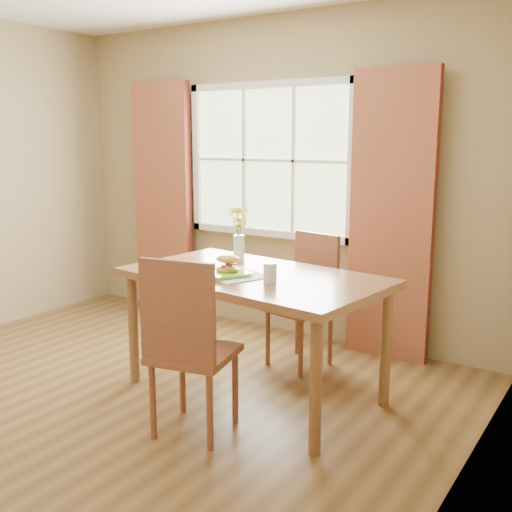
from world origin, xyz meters
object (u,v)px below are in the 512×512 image
object	(u,v)px
flower_vase	(239,229)
dining_table	(254,286)
water_glass	(270,273)
croissant_sandwich	(228,264)
chair_far	(307,293)
chair_near	(186,341)

from	to	relation	value
flower_vase	dining_table	bearing A→B (deg)	-40.86
water_glass	flower_vase	xyz separation A→B (m)	(-0.51, 0.40, 0.18)
croissant_sandwich	flower_vase	size ratio (longest dim) A/B	0.48
dining_table	chair_far	world-z (taller)	chair_far
chair_far	croissant_sandwich	size ratio (longest dim) A/B	5.24
chair_near	flower_vase	distance (m)	1.12
croissant_sandwich	water_glass	distance (m)	0.32
chair_far	flower_vase	world-z (taller)	flower_vase
dining_table	chair_far	bearing A→B (deg)	95.03
water_glass	chair_near	bearing A→B (deg)	-109.30
croissant_sandwich	dining_table	bearing A→B (deg)	30.57
dining_table	croissant_sandwich	size ratio (longest dim) A/B	9.49
dining_table	water_glass	bearing A→B (deg)	-27.47
chair_far	water_glass	bearing A→B (deg)	-64.32
croissant_sandwich	flower_vase	xyz separation A→B (m)	(-0.19, 0.39, 0.16)
dining_table	croissant_sandwich	world-z (taller)	croissant_sandwich
croissant_sandwich	water_glass	xyz separation A→B (m)	(0.32, -0.01, -0.02)
chair_far	flower_vase	xyz separation A→B (m)	(-0.31, -0.45, 0.52)
dining_table	water_glass	distance (m)	0.30
water_glass	flower_vase	bearing A→B (deg)	141.92
chair_near	water_glass	world-z (taller)	chair_near
dining_table	water_glass	world-z (taller)	water_glass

